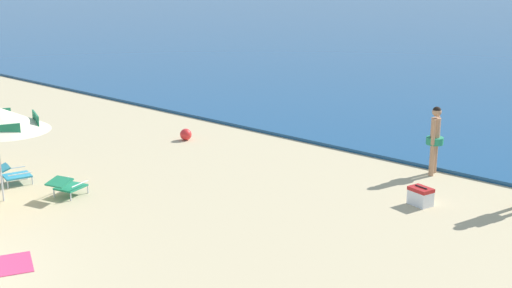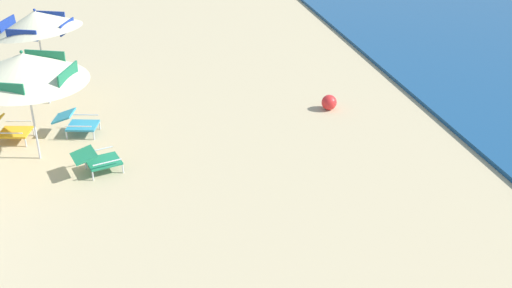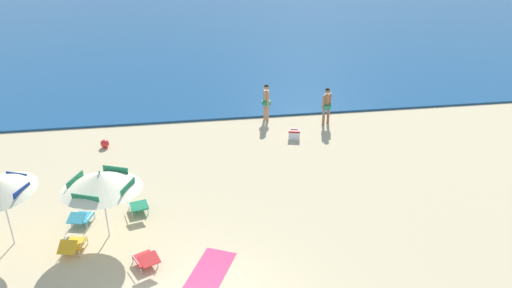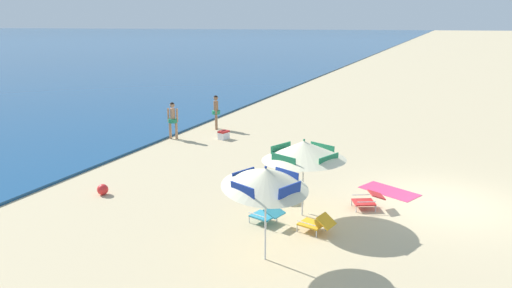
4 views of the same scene
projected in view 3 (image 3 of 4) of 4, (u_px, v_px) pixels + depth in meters
name	position (u px, v px, depth m)	size (l,w,h in m)	color
beach_umbrella_striped_main	(101.00, 181.00, 13.84)	(3.03, 3.03, 2.22)	silver
lounge_chair_under_umbrella	(139.00, 206.00, 15.63)	(0.73, 0.95, 0.49)	#1E7F56
lounge_chair_beside_umbrella	(81.00, 217.00, 15.05)	(0.75, 0.98, 0.51)	teal
lounge_chair_facing_sea	(72.00, 245.00, 13.83)	(0.74, 1.00, 0.53)	gold
lounge_chair_spare_folded	(146.00, 259.00, 13.26)	(0.85, 1.00, 0.50)	red
person_standing_near_shore	(266.00, 100.00, 22.34)	(0.42, 0.50, 1.73)	tan
person_standing_beside	(327.00, 104.00, 21.89)	(0.46, 0.42, 1.74)	#8C6042
cooler_box	(294.00, 134.00, 20.85)	(0.57, 0.46, 0.43)	white
beach_ball	(105.00, 144.00, 20.06)	(0.35, 0.35, 0.35)	red
beach_towel	(210.00, 270.00, 13.24)	(0.90, 1.80, 0.01)	#DB3866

